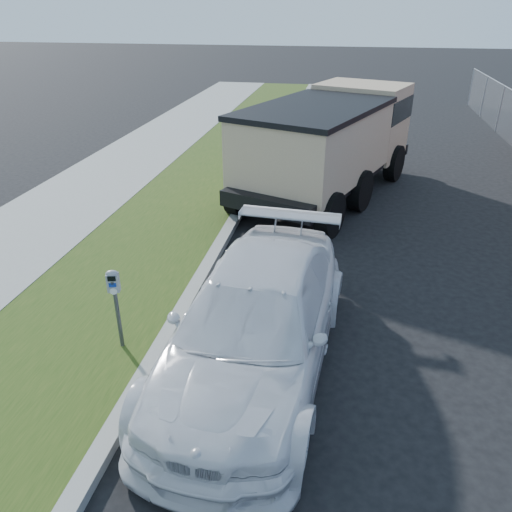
# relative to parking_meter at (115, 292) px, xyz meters

# --- Properties ---
(ground) EXTENTS (120.00, 120.00, 0.00)m
(ground) POSITION_rel_parking_meter_xyz_m (3.17, 0.63, -1.07)
(ground) COLOR black
(ground) RESTS_ON ground
(streetside) EXTENTS (6.12, 50.00, 0.15)m
(streetside) POSITION_rel_parking_meter_xyz_m (-2.40, 2.63, -1.00)
(streetside) COLOR gray
(streetside) RESTS_ON ground
(parking_meter) EXTENTS (0.20, 0.16, 1.30)m
(parking_meter) POSITION_rel_parking_meter_xyz_m (0.00, 0.00, 0.00)
(parking_meter) COLOR #3F4247
(parking_meter) RESTS_ON ground
(white_wagon) EXTENTS (2.51, 5.41, 1.53)m
(white_wagon) POSITION_rel_parking_meter_xyz_m (2.04, 0.08, -0.30)
(white_wagon) COLOR silver
(white_wagon) RESTS_ON ground
(dump_truck) EXTENTS (4.74, 7.26, 2.68)m
(dump_truck) POSITION_rel_parking_meter_xyz_m (2.72, 7.88, 0.44)
(dump_truck) COLOR black
(dump_truck) RESTS_ON ground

